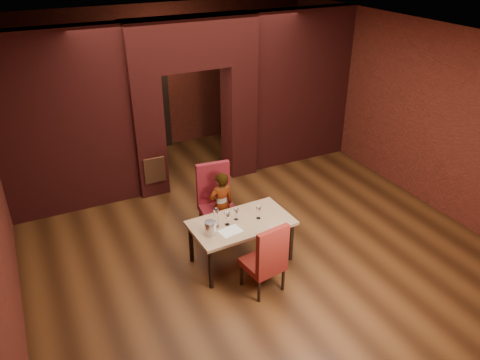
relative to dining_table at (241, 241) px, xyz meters
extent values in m
plane|color=#4B2A12|center=(0.38, 0.79, -0.35)|extent=(8.00, 8.00, 0.00)
cube|color=silver|center=(0.38, 0.79, 2.85)|extent=(7.00, 8.00, 0.04)
cube|color=maroon|center=(0.38, 4.79, 1.25)|extent=(7.00, 0.04, 3.20)
cube|color=maroon|center=(0.38, -3.21, 1.25)|extent=(7.00, 0.04, 3.20)
cube|color=maroon|center=(3.88, 0.79, 1.25)|extent=(0.04, 8.00, 3.20)
cube|color=maroon|center=(-0.57, 2.79, 0.80)|extent=(0.55, 0.55, 2.30)
cube|color=maroon|center=(1.33, 2.79, 0.80)|extent=(0.55, 0.55, 2.30)
cube|color=maroon|center=(0.38, 2.79, 2.40)|extent=(2.45, 0.55, 0.90)
cube|color=maroon|center=(-1.98, 2.79, 1.25)|extent=(2.28, 0.35, 3.20)
cube|color=maroon|center=(2.75, 2.79, 1.25)|extent=(2.28, 0.35, 3.20)
cube|color=#A2582F|center=(-0.57, 2.50, 0.20)|extent=(0.40, 0.03, 0.50)
cube|color=black|center=(-0.02, 4.73, 0.70)|extent=(0.90, 0.08, 2.10)
cube|color=black|center=(-0.02, 4.69, 0.70)|extent=(1.02, 0.04, 2.22)
cube|color=tan|center=(0.00, 0.00, 0.00)|extent=(1.53, 0.90, 0.70)
cube|color=maroon|center=(-0.03, 0.81, 0.26)|extent=(0.61, 0.61, 1.22)
cube|color=maroon|center=(-0.01, -0.69, 0.20)|extent=(0.57, 0.57, 1.10)
imported|color=white|center=(0.01, 0.75, 0.23)|extent=(0.44, 0.30, 1.16)
cube|color=white|center=(-0.25, -0.15, 0.35)|extent=(0.35, 0.27, 0.00)
cylinder|color=#BABAC2|center=(-0.53, -0.09, 0.45)|extent=(0.17, 0.17, 0.20)
cylinder|color=white|center=(-0.38, 0.05, 0.51)|extent=(0.07, 0.07, 0.31)
imported|color=#387028|center=(0.62, 0.77, -0.13)|extent=(0.47, 0.44, 0.44)
camera|label=1|loc=(-2.59, -5.20, 4.14)|focal=35.00mm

